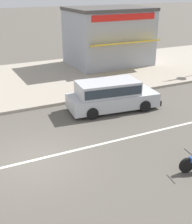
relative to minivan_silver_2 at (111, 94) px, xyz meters
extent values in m
plane|color=#544F47|center=(-5.11, -3.20, -0.85)|extent=(160.00, 160.00, 0.00)
cube|color=silver|center=(-5.11, -3.20, -0.84)|extent=(50.40, 0.14, 0.01)
cube|color=#B7BABF|center=(0.13, -0.01, -0.33)|extent=(4.82, 2.30, 0.70)
cube|color=#B7BABF|center=(-0.16, 0.02, 0.37)|extent=(3.30, 1.95, 0.70)
cube|color=#28333D|center=(-0.16, 0.02, 0.37)|extent=(3.18, 1.98, 0.45)
cube|color=black|center=(2.49, -0.27, -0.54)|extent=(0.31, 1.77, 0.28)
cube|color=white|center=(2.53, 0.36, -0.18)|extent=(0.11, 0.25, 0.14)
cube|color=white|center=(2.39, -0.90, -0.18)|extent=(0.11, 0.25, 0.14)
cylinder|color=black|center=(1.65, 0.68, -0.55)|extent=(0.62, 0.28, 0.60)
cylinder|color=black|center=(1.47, -1.02, -0.55)|extent=(0.62, 0.28, 0.60)
cylinder|color=black|center=(-1.21, 0.99, -0.55)|extent=(0.62, 0.28, 0.60)
cylinder|color=black|center=(-1.40, -0.71, -0.55)|extent=(0.62, 0.28, 0.60)
cylinder|color=black|center=(-0.46, -6.37, -0.57)|extent=(0.57, 0.18, 0.56)
cylinder|color=#232326|center=(-0.43, -6.37, -0.07)|extent=(0.11, 0.56, 0.03)
cube|color=#999EA8|center=(4.49, 8.56, 1.36)|extent=(6.04, 4.58, 4.10)
cube|color=#474442|center=(4.49, 8.56, 3.53)|extent=(6.17, 4.68, 0.24)
cube|color=gold|center=(4.49, 5.92, 1.35)|extent=(5.44, 0.90, 0.28)
cube|color=red|center=(4.49, 6.25, 3.11)|extent=(5.14, 0.08, 0.44)
camera|label=1|loc=(-7.46, -13.34, 5.33)|focal=50.00mm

